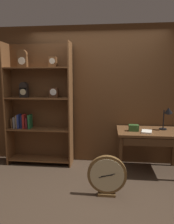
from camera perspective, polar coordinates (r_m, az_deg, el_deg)
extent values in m
plane|color=#3D2D21|center=(3.09, 1.32, -22.54)|extent=(10.00, 10.00, 0.00)
cube|color=brown|center=(3.96, 3.02, 4.51)|extent=(4.80, 0.05, 2.60)
cube|color=brown|center=(4.17, -21.06, 1.85)|extent=(0.02, 0.34, 2.27)
cube|color=brown|center=(3.78, -4.60, 1.73)|extent=(0.03, 0.34, 2.27)
cube|color=brown|center=(4.09, -12.47, 2.12)|extent=(1.23, 0.01, 2.27)
cube|color=brown|center=(4.19, -12.71, -12.47)|extent=(1.18, 0.33, 0.02)
cube|color=brown|center=(4.02, -13.00, -4.62)|extent=(1.18, 0.33, 0.02)
cube|color=brown|center=(3.92, -13.31, 3.79)|extent=(1.18, 0.33, 0.02)
cube|color=brown|center=(3.91, -13.61, 11.75)|extent=(1.18, 0.33, 0.02)
cube|color=brown|center=(4.00, -17.40, 13.12)|extent=(0.17, 0.08, 0.20)
cylinder|color=brown|center=(4.02, -17.50, 15.01)|extent=(0.17, 0.08, 0.17)
cylinder|color=silver|center=(3.96, -17.69, 13.38)|extent=(0.13, 0.01, 0.13)
cube|color=black|center=(4.00, -17.05, 5.18)|extent=(0.15, 0.10, 0.18)
cylinder|color=black|center=(3.99, -17.13, 6.90)|extent=(0.15, 0.10, 0.15)
cylinder|color=#C6B78C|center=(3.95, -17.37, 5.33)|extent=(0.11, 0.01, 0.11)
cube|color=brown|center=(3.85, -9.45, 13.49)|extent=(0.13, 0.10, 0.19)
cylinder|color=silver|center=(3.80, -9.68, 13.77)|extent=(0.10, 0.01, 0.10)
cube|color=#472816|center=(3.82, -9.16, 5.32)|extent=(0.16, 0.10, 0.18)
cylinder|color=silver|center=(3.77, -9.38, 5.49)|extent=(0.12, 0.01, 0.12)
cube|color=brown|center=(4.20, -19.84, -2.88)|extent=(0.02, 0.16, 0.19)
cube|color=slate|center=(4.17, -19.19, -2.70)|extent=(0.04, 0.17, 0.22)
cube|color=tan|center=(4.16, -18.66, -2.47)|extent=(0.02, 0.15, 0.25)
cube|color=navy|center=(4.13, -18.27, -2.44)|extent=(0.04, 0.16, 0.26)
cube|color=#19234C|center=(4.11, -17.50, -2.57)|extent=(0.04, 0.12, 0.25)
cube|color=maroon|center=(4.08, -17.02, -2.48)|extent=(0.04, 0.13, 0.27)
cube|color=maroon|center=(4.08, -16.17, -2.90)|extent=(0.03, 0.16, 0.20)
cube|color=#236638|center=(4.04, -15.50, -2.56)|extent=(0.03, 0.17, 0.26)
cube|color=brown|center=(3.71, 17.06, -5.24)|extent=(1.11, 0.70, 0.04)
cube|color=#50321B|center=(3.48, 9.30, -12.38)|extent=(0.05, 0.05, 0.70)
cube|color=#50321B|center=(4.04, 8.84, -9.24)|extent=(0.05, 0.05, 0.70)
cube|color=#50321B|center=(4.22, 22.89, -9.10)|extent=(0.05, 0.05, 0.70)
cube|color=#472C18|center=(3.42, 18.02, -8.07)|extent=(0.95, 0.03, 0.12)
cylinder|color=black|center=(3.85, 20.32, -4.43)|extent=(0.13, 0.13, 0.02)
cylinder|color=black|center=(3.82, 20.47, -1.86)|extent=(0.02, 0.02, 0.33)
cone|color=black|center=(3.76, 21.68, 0.46)|extent=(0.18, 0.19, 0.14)
cube|color=#2D5123|center=(3.60, 12.81, -4.32)|extent=(0.16, 0.11, 0.11)
cube|color=silver|center=(3.57, 16.23, -5.24)|extent=(0.20, 0.25, 0.02)
cube|color=brown|center=(3.12, 5.47, -21.70)|extent=(0.25, 0.11, 0.04)
cylinder|color=brown|center=(2.99, 5.56, -16.87)|extent=(0.55, 0.06, 0.55)
cylinder|color=#C6B78C|center=(2.95, 5.55, -17.16)|extent=(0.47, 0.01, 0.47)
cube|color=black|center=(2.95, 5.55, -17.20)|extent=(0.16, 0.01, 0.05)
cube|color=black|center=(2.95, 5.55, -17.20)|extent=(0.22, 0.01, 0.07)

